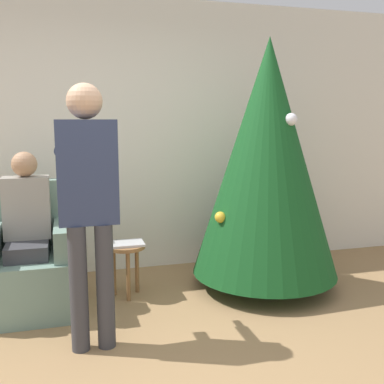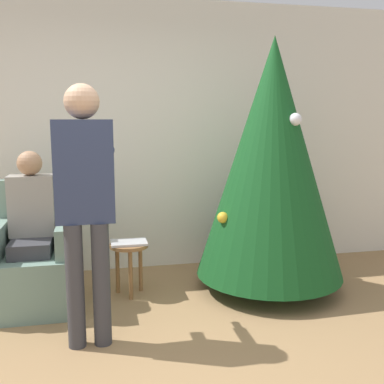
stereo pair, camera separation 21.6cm
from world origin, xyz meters
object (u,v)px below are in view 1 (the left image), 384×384
Objects in this scene: christmas_tree at (267,159)px; person_standing at (88,193)px; side_stool at (126,255)px; armchair at (30,266)px; person_seated at (27,224)px.

christmas_tree is 1.27× the size of person_standing.
christmas_tree reaches higher than side_stool.
person_seated reaches higher than armchair.
christmas_tree is 1.50m from side_stool.
christmas_tree is at bearing 23.13° from person_standing.
side_stool is (0.79, 0.04, 0.01)m from armchair.
armchair is 0.79m from side_stool.
person_seated is at bearing -174.84° from side_stool.
armchair is 1.13m from person_standing.
person_standing is 1.11m from side_stool.
person_seated is 0.86m from side_stool.
person_seated is (-2.04, 0.05, -0.48)m from christmas_tree.
side_stool is (-1.25, 0.12, -0.82)m from christmas_tree.
person_seated is at bearing 121.80° from person_standing.
person_standing is (0.45, -0.73, 0.35)m from person_seated.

